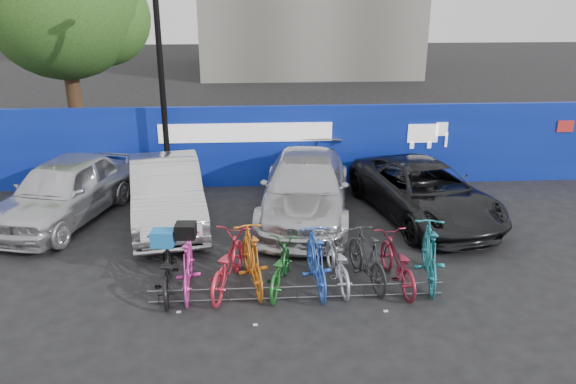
{
  "coord_description": "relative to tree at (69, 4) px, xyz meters",
  "views": [
    {
      "loc": [
        -0.74,
        -9.89,
        5.62
      ],
      "look_at": [
        -0.02,
        2.0,
        1.24
      ],
      "focal_mm": 35.0,
      "sensor_mm": 36.0,
      "label": 1
    }
  ],
  "objects": [
    {
      "name": "car_2",
      "position": [
        7.3,
        -6.51,
        -4.29
      ],
      "size": [
        2.93,
        5.63,
        1.56
      ],
      "primitive_type": "imported",
      "rotation": [
        0.0,
        0.0,
        -0.14
      ],
      "color": "#BABBC0",
      "rests_on": "ground"
    },
    {
      "name": "bike_1",
      "position": [
        4.7,
        -10.19,
        -4.49
      ],
      "size": [
        0.62,
        1.94,
        1.15
      ],
      "primitive_type": "imported",
      "rotation": [
        0.0,
        0.0,
        3.19
      ],
      "color": "#DB39A3",
      "rests_on": "ground"
    },
    {
      "name": "bike_0",
      "position": [
        4.27,
        -10.22,
        -4.56
      ],
      "size": [
        0.89,
        1.99,
        1.01
      ],
      "primitive_type": "imported",
      "rotation": [
        0.0,
        0.0,
        3.26
      ],
      "color": "black",
      "rests_on": "ground"
    },
    {
      "name": "bike_4",
      "position": [
        6.46,
        -10.19,
        -4.61
      ],
      "size": [
        1.01,
        1.86,
        0.93
      ],
      "primitive_type": "imported",
      "rotation": [
        0.0,
        0.0,
        2.9
      ],
      "color": "#1E6927",
      "rests_on": "ground"
    },
    {
      "name": "bike_2",
      "position": [
        5.44,
        -10.11,
        -4.53
      ],
      "size": [
        1.19,
        2.17,
        1.08
      ],
      "primitive_type": "imported",
      "rotation": [
        0.0,
        0.0,
        2.9
      ],
      "color": "#CE2A40",
      "rests_on": "ground"
    },
    {
      "name": "bike_3",
      "position": [
        5.93,
        -10.06,
        -4.47
      ],
      "size": [
        0.92,
        2.06,
        1.2
      ],
      "primitive_type": "imported",
      "rotation": [
        0.0,
        0.0,
        3.33
      ],
      "color": "orange",
      "rests_on": "ground"
    },
    {
      "name": "lamppost",
      "position": [
        3.57,
        -4.66,
        -1.8
      ],
      "size": [
        0.25,
        0.5,
        6.11
      ],
      "color": "black",
      "rests_on": "ground"
    },
    {
      "name": "bike_6",
      "position": [
        7.61,
        -10.06,
        -4.58
      ],
      "size": [
        0.82,
        1.92,
        0.98
      ],
      "primitive_type": "imported",
      "rotation": [
        0.0,
        0.0,
        3.24
      ],
      "color": "#A5A7AD",
      "rests_on": "ground"
    },
    {
      "name": "bike_5",
      "position": [
        7.18,
        -10.2,
        -4.48
      ],
      "size": [
        0.71,
        1.99,
        1.18
      ],
      "primitive_type": "imported",
      "rotation": [
        0.0,
        0.0,
        3.22
      ],
      "color": "blue",
      "rests_on": "ground"
    },
    {
      "name": "bike_8",
      "position": [
        8.79,
        -10.2,
        -4.57
      ],
      "size": [
        0.87,
        1.98,
        1.01
      ],
      "primitive_type": "imported",
      "rotation": [
        0.0,
        0.0,
        3.25
      ],
      "color": "maroon",
      "rests_on": "ground"
    },
    {
      "name": "bike_rack",
      "position": [
        6.77,
        -10.66,
        -4.91
      ],
      "size": [
        5.6,
        0.03,
        0.3
      ],
      "color": "#595B60",
      "rests_on": "ground"
    },
    {
      "name": "ground",
      "position": [
        6.77,
        -10.06,
        -5.07
      ],
      "size": [
        100.0,
        100.0,
        0.0
      ],
      "primitive_type": "plane",
      "color": "black",
      "rests_on": "ground"
    },
    {
      "name": "hoarding",
      "position": [
        6.78,
        -4.06,
        -3.86
      ],
      "size": [
        22.0,
        0.18,
        2.4
      ],
      "color": "navy",
      "rests_on": "ground"
    },
    {
      "name": "cargo_crate",
      "position": [
        4.27,
        -10.22,
        -3.9
      ],
      "size": [
        0.46,
        0.36,
        0.31
      ],
      "primitive_type": "cube",
      "rotation": [
        0.0,
        0.0,
        -0.09
      ],
      "color": "#1C6CB9",
      "rests_on": "bike_0"
    },
    {
      "name": "bike_9",
      "position": [
        9.46,
        -10.11,
        -4.45
      ],
      "size": [
        0.94,
        2.12,
        1.23
      ],
      "primitive_type": "imported",
      "rotation": [
        0.0,
        0.0,
        2.96
      ],
      "color": "#1D717C",
      "rests_on": "ground"
    },
    {
      "name": "bike_7",
      "position": [
        8.21,
        -10.07,
        -4.51
      ],
      "size": [
        0.91,
        1.92,
        1.11
      ],
      "primitive_type": "imported",
      "rotation": [
        0.0,
        0.0,
        3.36
      ],
      "color": "#28282B",
      "rests_on": "ground"
    },
    {
      "name": "car_1",
      "position": [
        3.81,
        -6.66,
        -4.28
      ],
      "size": [
        2.52,
        5.02,
        1.58
      ],
      "primitive_type": "imported",
      "rotation": [
        0.0,
        0.0,
        0.18
      ],
      "color": "#AEAFB3",
      "rests_on": "ground"
    },
    {
      "name": "tree",
      "position": [
        0.0,
        0.0,
        0.0
      ],
      "size": [
        5.4,
        5.2,
        7.8
      ],
      "color": "#382314",
      "rests_on": "ground"
    },
    {
      "name": "car_0",
      "position": [
        1.21,
        -6.4,
        -4.26
      ],
      "size": [
        3.17,
        5.07,
        1.61
      ],
      "primitive_type": "imported",
      "rotation": [
        0.0,
        0.0,
        -0.29
      ],
      "color": "silver",
      "rests_on": "ground"
    },
    {
      "name": "cargo_topcase",
      "position": [
        4.7,
        -10.19,
        -3.78
      ],
      "size": [
        0.4,
        0.36,
        0.28
      ],
      "primitive_type": "cube",
      "rotation": [
        0.0,
        0.0,
        -0.06
      ],
      "color": "black",
      "rests_on": "bike_1"
    },
    {
      "name": "car_3",
      "position": [
        10.32,
        -6.77,
        -4.36
      ],
      "size": [
        3.37,
        5.46,
        1.41
      ],
      "primitive_type": "imported",
      "rotation": [
        0.0,
        0.0,
        0.22
      ],
      "color": "black",
      "rests_on": "ground"
    }
  ]
}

